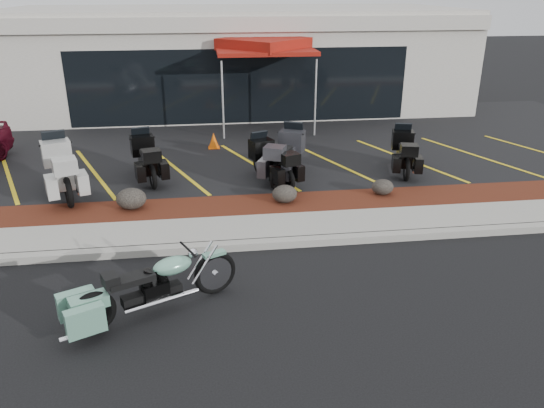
{
  "coord_description": "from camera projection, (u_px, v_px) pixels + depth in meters",
  "views": [
    {
      "loc": [
        -1.42,
        -8.45,
        4.82
      ],
      "look_at": [
        -0.14,
        1.2,
        0.8
      ],
      "focal_mm": 35.0,
      "sensor_mm": 36.0,
      "label": 1
    }
  ],
  "objects": [
    {
      "name": "dealership_building",
      "position": [
        234.0,
        58.0,
        22.25
      ],
      "size": [
        18.0,
        8.16,
        4.0
      ],
      "color": "#ABA79A",
      "rests_on": "ground"
    },
    {
      "name": "touring_black_front",
      "position": [
        142.0,
        149.0,
        14.2
      ],
      "size": [
        1.28,
        2.22,
        1.22
      ],
      "primitive_type": null,
      "rotation": [
        0.0,
        0.0,
        1.82
      ],
      "color": "black",
      "rests_on": "upper_lot"
    },
    {
      "name": "hero_cruiser",
      "position": [
        215.0,
        267.0,
        8.77
      ],
      "size": [
        2.88,
        1.85,
        1.0
      ],
      "primitive_type": null,
      "rotation": [
        0.0,
        0.0,
        0.43
      ],
      "color": "#68A389",
      "rests_on": "ground"
    },
    {
      "name": "upper_lot",
      "position": [
        248.0,
        143.0,
        17.24
      ],
      "size": [
        26.0,
        9.6,
        0.15
      ],
      "primitive_type": "cube",
      "color": "black",
      "rests_on": "ground"
    },
    {
      "name": "traffic_cone",
      "position": [
        214.0,
        140.0,
        16.37
      ],
      "size": [
        0.33,
        0.33,
        0.48
      ],
      "primitive_type": "cone",
      "rotation": [
        0.0,
        0.0,
        -0.02
      ],
      "color": "#D85407",
      "rests_on": "upper_lot"
    },
    {
      "name": "touring_black_rear",
      "position": [
        402.0,
        143.0,
        14.8
      ],
      "size": [
        1.24,
        2.14,
        1.17
      ],
      "primitive_type": null,
      "rotation": [
        0.0,
        0.0,
        1.32
      ],
      "color": "black",
      "rests_on": "upper_lot"
    },
    {
      "name": "sidewalk",
      "position": [
        276.0,
        228.0,
        11.19
      ],
      "size": [
        24.0,
        1.2,
        0.15
      ],
      "primitive_type": "cube",
      "color": "gray",
      "rests_on": "ground"
    },
    {
      "name": "curb",
      "position": [
        281.0,
        243.0,
        10.55
      ],
      "size": [
        24.0,
        0.25,
        0.15
      ],
      "primitive_type": "cube",
      "color": "gray",
      "rests_on": "ground"
    },
    {
      "name": "touring_white",
      "position": [
        57.0,
        158.0,
        13.21
      ],
      "size": [
        1.67,
        2.56,
        1.39
      ],
      "primitive_type": null,
      "rotation": [
        0.0,
        0.0,
        1.92
      ],
      "color": "#BBBBB7",
      "rests_on": "upper_lot"
    },
    {
      "name": "touring_black_mid",
      "position": [
        259.0,
        153.0,
        13.94
      ],
      "size": [
        1.46,
        2.17,
        1.18
      ],
      "primitive_type": null,
      "rotation": [
        0.0,
        0.0,
        1.95
      ],
      "color": "black",
      "rests_on": "upper_lot"
    },
    {
      "name": "mulch_bed",
      "position": [
        269.0,
        206.0,
        12.29
      ],
      "size": [
        24.0,
        1.2,
        0.16
      ],
      "primitive_type": "cube",
      "color": "#37180C",
      "rests_on": "ground"
    },
    {
      "name": "ground",
      "position": [
        288.0,
        268.0,
        9.76
      ],
      "size": [
        90.0,
        90.0,
        0.0
      ],
      "primitive_type": "plane",
      "color": "black",
      "rests_on": "ground"
    },
    {
      "name": "popup_canopy",
      "position": [
        264.0,
        46.0,
        18.02
      ],
      "size": [
        3.76,
        3.76,
        3.03
      ],
      "rotation": [
        0.0,
        0.0,
        0.17
      ],
      "color": "silver",
      "rests_on": "upper_lot"
    },
    {
      "name": "boulder_mid",
      "position": [
        285.0,
        194.0,
        12.23
      ],
      "size": [
        0.58,
        0.48,
        0.41
      ],
      "primitive_type": "ellipsoid",
      "color": "black",
      "rests_on": "mulch_bed"
    },
    {
      "name": "boulder_left",
      "position": [
        131.0,
        199.0,
        11.87
      ],
      "size": [
        0.67,
        0.56,
        0.48
      ],
      "primitive_type": "ellipsoid",
      "color": "black",
      "rests_on": "mulch_bed"
    },
    {
      "name": "boulder_right",
      "position": [
        383.0,
        187.0,
        12.71
      ],
      "size": [
        0.53,
        0.44,
        0.37
      ],
      "primitive_type": "ellipsoid",
      "color": "black",
      "rests_on": "mulch_bed"
    },
    {
      "name": "touring_grey",
      "position": [
        293.0,
        145.0,
        14.37
      ],
      "size": [
        1.73,
        2.42,
        1.32
      ],
      "primitive_type": null,
      "rotation": [
        0.0,
        0.0,
        1.14
      ],
      "color": "#2F2F34",
      "rests_on": "upper_lot"
    }
  ]
}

